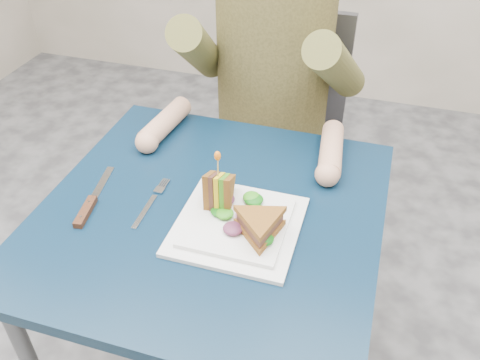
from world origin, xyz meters
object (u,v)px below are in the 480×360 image
(table, at_px, (211,235))
(sandwich_flat, at_px, (260,225))
(plate, at_px, (238,225))
(chair, at_px, (277,130))
(fork, at_px, (150,204))
(knife, at_px, (89,206))
(diner, at_px, (273,38))
(sandwich_upright, at_px, (219,191))

(table, distance_m, sandwich_flat, 0.19)
(table, distance_m, plate, 0.12)
(chair, distance_m, fork, 0.72)
(sandwich_flat, relative_size, knife, 0.81)
(table, height_order, fork, fork)
(chair, distance_m, plate, 0.73)
(knife, bearing_deg, plate, 6.14)
(diner, distance_m, fork, 0.61)
(sandwich_flat, bearing_deg, table, 154.00)
(diner, xyz_separation_m, knife, (-0.26, -0.62, -0.18))
(fork, bearing_deg, plate, -4.02)
(diner, height_order, sandwich_upright, diner)
(chair, xyz_separation_m, fork, (-0.14, -0.68, 0.19))
(chair, distance_m, diner, 0.39)
(knife, bearing_deg, chair, 70.44)
(plate, bearing_deg, chair, 96.25)
(sandwich_upright, bearing_deg, chair, 91.72)
(plate, height_order, sandwich_flat, sandwich_flat)
(chair, height_order, knife, chair)
(sandwich_flat, relative_size, sandwich_upright, 1.34)
(sandwich_flat, bearing_deg, knife, -178.36)
(diner, height_order, plate, diner)
(table, bearing_deg, diner, 90.00)
(diner, xyz_separation_m, sandwich_upright, (0.02, -0.54, -0.13))
(table, distance_m, fork, 0.16)
(chair, xyz_separation_m, plate, (0.08, -0.70, 0.20))
(chair, distance_m, sandwich_flat, 0.77)
(fork, relative_size, knife, 0.81)
(chair, height_order, fork, chair)
(table, height_order, diner, diner)
(fork, xyz_separation_m, knife, (-0.13, -0.05, 0.00))
(table, distance_m, sandwich_upright, 0.14)
(table, relative_size, knife, 3.40)
(plate, relative_size, sandwich_upright, 1.95)
(plate, xyz_separation_m, knife, (-0.34, -0.04, -0.00))
(sandwich_upright, xyz_separation_m, knife, (-0.28, -0.08, -0.05))
(diner, relative_size, plate, 2.87)
(plate, distance_m, fork, 0.21)
(diner, height_order, fork, diner)
(sandwich_flat, bearing_deg, fork, 171.49)
(table, xyz_separation_m, chair, (0.00, 0.66, -0.11))
(sandwich_flat, bearing_deg, chair, 100.32)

